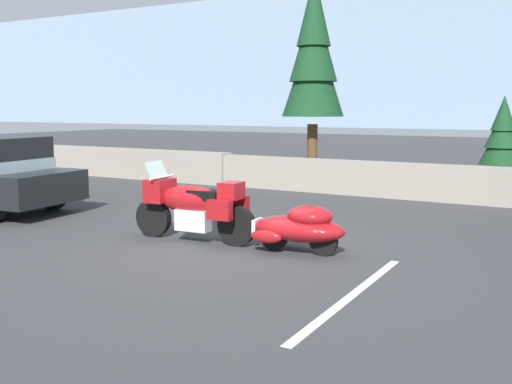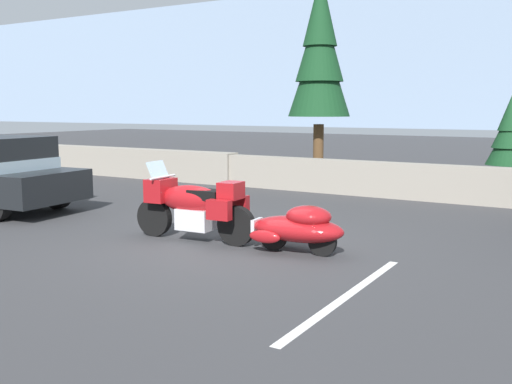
{
  "view_description": "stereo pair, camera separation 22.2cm",
  "coord_description": "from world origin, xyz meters",
  "views": [
    {
      "loc": [
        5.12,
        -7.99,
        2.24
      ],
      "look_at": [
        0.35,
        0.41,
        0.85
      ],
      "focal_mm": 40.94,
      "sensor_mm": 36.0,
      "label": 1
    },
    {
      "loc": [
        5.31,
        -7.88,
        2.24
      ],
      "look_at": [
        0.35,
        0.41,
        0.85
      ],
      "focal_mm": 40.94,
      "sensor_mm": 36.0,
      "label": 2
    }
  ],
  "objects": [
    {
      "name": "parking_stripe_marker",
      "position": [
        2.78,
        -1.5,
        0.0
      ],
      "size": [
        0.12,
        3.6,
        0.01
      ],
      "primitive_type": "cube",
      "color": "silver",
      "rests_on": "ground"
    },
    {
      "name": "stone_guard_wall",
      "position": [
        -0.28,
        6.38,
        0.46
      ],
      "size": [
        24.0,
        0.59,
        0.94
      ],
      "color": "gray",
      "rests_on": "ground"
    },
    {
      "name": "ground_plane",
      "position": [
        0.0,
        0.0,
        0.0
      ],
      "size": [
        80.0,
        80.0,
        0.0
      ],
      "primitive_type": "plane",
      "color": "#38383A"
    },
    {
      "name": "touring_motorcycle",
      "position": [
        -0.61,
        -0.06,
        0.62
      ],
      "size": [
        2.31,
        0.83,
        1.33
      ],
      "color": "black",
      "rests_on": "ground"
    },
    {
      "name": "pine_tree_secondary",
      "position": [
        3.27,
        7.79,
        1.6
      ],
      "size": [
        1.09,
        1.09,
        2.57
      ],
      "color": "brown",
      "rests_on": "ground"
    },
    {
      "name": "pine_tree_tall",
      "position": [
        -2.02,
        8.01,
        3.84
      ],
      "size": [
        1.82,
        1.82,
        6.13
      ],
      "color": "brown",
      "rests_on": "ground"
    },
    {
      "name": "car_shaped_trailer",
      "position": [
        1.32,
        0.07,
        0.41
      ],
      "size": [
        2.22,
        0.83,
        0.76
      ],
      "color": "black",
      "rests_on": "ground"
    }
  ]
}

